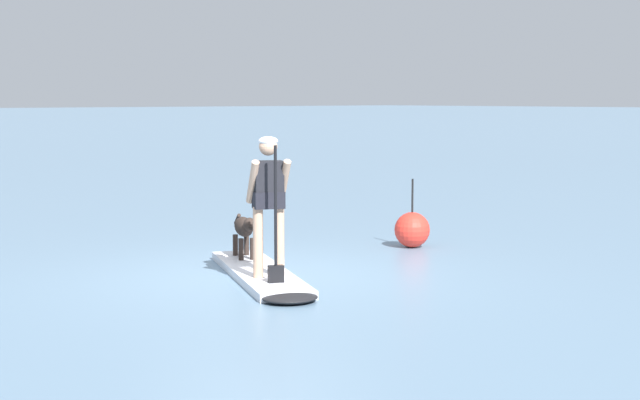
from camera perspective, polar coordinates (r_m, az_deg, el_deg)
ground_plane at (r=11.95m, az=-3.66°, el=-4.63°), size 400.00×400.00×0.00m
paddleboard at (r=11.73m, az=-3.41°, el=-4.59°), size 3.28×1.94×0.10m
person_paddler at (r=11.27m, az=-3.08°, el=0.24°), size 0.68×0.60×1.68m
dog at (r=12.71m, az=-4.54°, el=-1.72°), size 1.03×0.52×0.58m
marker_buoy at (r=14.31m, az=5.53°, el=-1.78°), size 0.53×0.53×1.03m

